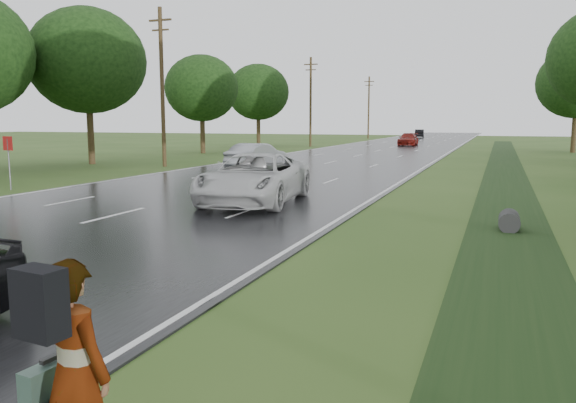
% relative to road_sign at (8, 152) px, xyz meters
% --- Properties ---
extents(road, '(14.00, 180.00, 0.04)m').
position_rel_road_sign_xyz_m(road, '(8.50, 33.00, -1.62)').
color(road, black).
rests_on(road, ground).
extents(edge_stripe_east, '(0.12, 180.00, 0.01)m').
position_rel_road_sign_xyz_m(edge_stripe_east, '(15.25, 33.00, -1.60)').
color(edge_stripe_east, silver).
rests_on(edge_stripe_east, road).
extents(edge_stripe_west, '(0.12, 180.00, 0.01)m').
position_rel_road_sign_xyz_m(edge_stripe_west, '(1.75, 33.00, -1.60)').
color(edge_stripe_west, silver).
rests_on(edge_stripe_west, road).
extents(center_line, '(0.12, 180.00, 0.01)m').
position_rel_road_sign_xyz_m(center_line, '(8.50, 33.00, -1.60)').
color(center_line, silver).
rests_on(center_line, road).
extents(drainage_ditch, '(2.20, 120.00, 0.56)m').
position_rel_road_sign_xyz_m(drainage_ditch, '(20.00, 6.71, -1.61)').
color(drainage_ditch, black).
rests_on(drainage_ditch, ground).
extents(road_sign, '(0.50, 0.06, 2.30)m').
position_rel_road_sign_xyz_m(road_sign, '(0.00, 0.00, 0.00)').
color(road_sign, slate).
rests_on(road_sign, ground).
extents(utility_pole_mid, '(1.60, 0.26, 10.00)m').
position_rel_road_sign_xyz_m(utility_pole_mid, '(-0.70, 13.00, 3.55)').
color(utility_pole_mid, '#3B2D18').
rests_on(utility_pole_mid, ground).
extents(utility_pole_far, '(1.60, 0.26, 10.00)m').
position_rel_road_sign_xyz_m(utility_pole_far, '(-0.70, 43.00, 3.55)').
color(utility_pole_far, '#3B2D18').
rests_on(utility_pole_far, ground).
extents(utility_pole_distant, '(1.60, 0.26, 10.00)m').
position_rel_road_sign_xyz_m(utility_pole_distant, '(-0.70, 73.00, 3.55)').
color(utility_pole_distant, '#3B2D18').
rests_on(utility_pole_distant, ground).
extents(tree_west_c, '(7.80, 7.80, 10.43)m').
position_rel_road_sign_xyz_m(tree_west_c, '(-6.50, 13.00, 5.27)').
color(tree_west_c, '#3B2D18').
rests_on(tree_west_c, ground).
extents(tree_west_d, '(6.60, 6.60, 8.80)m').
position_rel_road_sign_xyz_m(tree_west_d, '(-5.70, 27.00, 4.18)').
color(tree_west_d, '#3B2D18').
rests_on(tree_west_d, ground).
extents(tree_west_f, '(7.00, 7.00, 9.29)m').
position_rel_road_sign_xyz_m(tree_west_f, '(-6.30, 41.00, 4.49)').
color(tree_west_f, '#3B2D18').
rests_on(tree_west_f, ground).
extents(pedestrian, '(0.88, 0.84, 1.91)m').
position_rel_road_sign_xyz_m(pedestrian, '(16.52, -14.86, -0.66)').
color(pedestrian, '#A5998C').
rests_on(pedestrian, ground).
extents(white_pickup, '(3.64, 6.65, 1.77)m').
position_rel_road_sign_xyz_m(white_pickup, '(11.50, 0.01, -0.72)').
color(white_pickup, '#B9B9B9').
rests_on(white_pickup, road).
extents(silver_sedan, '(2.23, 4.96, 1.58)m').
position_rel_road_sign_xyz_m(silver_sedan, '(6.00, 12.65, -0.81)').
color(silver_sedan, gray).
rests_on(silver_sedan, road).
extents(far_car_red, '(2.19, 5.07, 1.45)m').
position_rel_road_sign_xyz_m(far_car_red, '(9.50, 48.81, -0.88)').
color(far_car_red, maroon).
rests_on(far_car_red, road).
extents(far_car_dark, '(1.96, 4.38, 1.40)m').
position_rel_road_sign_xyz_m(far_car_dark, '(6.64, 80.03, -0.90)').
color(far_car_dark, black).
rests_on(far_car_dark, road).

